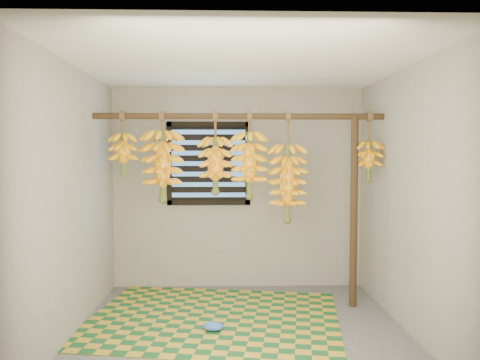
{
  "coord_description": "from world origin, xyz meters",
  "views": [
    {
      "loc": [
        -0.13,
        -4.14,
        1.6
      ],
      "look_at": [
        0.0,
        0.55,
        1.35
      ],
      "focal_mm": 35.0,
      "sensor_mm": 36.0,
      "label": 1
    }
  ],
  "objects_px": {
    "plastic_bag": "(213,326)",
    "banana_bunch_c": "(215,165)",
    "banana_bunch_a": "(123,154)",
    "banana_bunch_d": "(249,165)",
    "banana_bunch_f": "(369,160)",
    "woven_mat": "(214,318)",
    "banana_bunch_e": "(288,183)",
    "support_post": "(354,212)",
    "banana_bunch_b": "(162,166)"
  },
  "relations": [
    {
      "from": "support_post",
      "to": "banana_bunch_e",
      "type": "relative_size",
      "value": 1.74
    },
    {
      "from": "banana_bunch_a",
      "to": "banana_bunch_d",
      "type": "bearing_deg",
      "value": 0.0
    },
    {
      "from": "plastic_bag",
      "to": "banana_bunch_d",
      "type": "height_order",
      "value": "banana_bunch_d"
    },
    {
      "from": "banana_bunch_e",
      "to": "support_post",
      "type": "bearing_deg",
      "value": 0.0
    },
    {
      "from": "plastic_bag",
      "to": "banana_bunch_c",
      "type": "height_order",
      "value": "banana_bunch_c"
    },
    {
      "from": "banana_bunch_f",
      "to": "banana_bunch_a",
      "type": "bearing_deg",
      "value": 180.0
    },
    {
      "from": "banana_bunch_a",
      "to": "banana_bunch_d",
      "type": "xyz_separation_m",
      "value": [
        1.3,
        0.0,
        -0.11
      ]
    },
    {
      "from": "banana_bunch_e",
      "to": "banana_bunch_c",
      "type": "bearing_deg",
      "value": 180.0
    },
    {
      "from": "banana_bunch_c",
      "to": "banana_bunch_e",
      "type": "height_order",
      "value": "same"
    },
    {
      "from": "woven_mat",
      "to": "support_post",
      "type": "bearing_deg",
      "value": 13.02
    },
    {
      "from": "woven_mat",
      "to": "banana_bunch_d",
      "type": "bearing_deg",
      "value": 42.75
    },
    {
      "from": "banana_bunch_b",
      "to": "banana_bunch_f",
      "type": "height_order",
      "value": "same"
    },
    {
      "from": "banana_bunch_a",
      "to": "banana_bunch_e",
      "type": "relative_size",
      "value": 0.57
    },
    {
      "from": "banana_bunch_d",
      "to": "banana_bunch_e",
      "type": "relative_size",
      "value": 0.78
    },
    {
      "from": "support_post",
      "to": "woven_mat",
      "type": "bearing_deg",
      "value": -166.98
    },
    {
      "from": "banana_bunch_a",
      "to": "banana_bunch_b",
      "type": "relative_size",
      "value": 0.71
    },
    {
      "from": "support_post",
      "to": "plastic_bag",
      "type": "xyz_separation_m",
      "value": [
        -1.46,
        -0.68,
        -0.95
      ]
    },
    {
      "from": "banana_bunch_a",
      "to": "banana_bunch_f",
      "type": "distance_m",
      "value": 2.55
    },
    {
      "from": "banana_bunch_b",
      "to": "banana_bunch_f",
      "type": "relative_size",
      "value": 1.3
    },
    {
      "from": "banana_bunch_b",
      "to": "banana_bunch_d",
      "type": "distance_m",
      "value": 0.9
    },
    {
      "from": "support_post",
      "to": "banana_bunch_d",
      "type": "height_order",
      "value": "banana_bunch_d"
    },
    {
      "from": "banana_bunch_a",
      "to": "banana_bunch_f",
      "type": "xyz_separation_m",
      "value": [
        2.55,
        0.0,
        -0.07
      ]
    },
    {
      "from": "banana_bunch_c",
      "to": "banana_bunch_d",
      "type": "height_order",
      "value": "same"
    },
    {
      "from": "woven_mat",
      "to": "banana_bunch_b",
      "type": "height_order",
      "value": "banana_bunch_b"
    },
    {
      "from": "woven_mat",
      "to": "banana_bunch_b",
      "type": "xyz_separation_m",
      "value": [
        -0.53,
        0.34,
        1.48
      ]
    },
    {
      "from": "plastic_bag",
      "to": "banana_bunch_c",
      "type": "distance_m",
      "value": 1.6
    },
    {
      "from": "banana_bunch_c",
      "to": "banana_bunch_d",
      "type": "distance_m",
      "value": 0.35
    },
    {
      "from": "banana_bunch_a",
      "to": "banana_bunch_b",
      "type": "bearing_deg",
      "value": 0.0
    },
    {
      "from": "banana_bunch_e",
      "to": "plastic_bag",
      "type": "bearing_deg",
      "value": -138.38
    },
    {
      "from": "support_post",
      "to": "banana_bunch_f",
      "type": "distance_m",
      "value": 0.56
    },
    {
      "from": "banana_bunch_b",
      "to": "banana_bunch_d",
      "type": "xyz_separation_m",
      "value": [
        0.9,
        0.0,
        0.01
      ]
    },
    {
      "from": "plastic_bag",
      "to": "banana_bunch_b",
      "type": "relative_size",
      "value": 0.21
    },
    {
      "from": "support_post",
      "to": "banana_bunch_b",
      "type": "height_order",
      "value": "banana_bunch_b"
    },
    {
      "from": "woven_mat",
      "to": "banana_bunch_f",
      "type": "xyz_separation_m",
      "value": [
        1.61,
        0.34,
        1.54
      ]
    },
    {
      "from": "banana_bunch_d",
      "to": "banana_bunch_f",
      "type": "bearing_deg",
      "value": -0.0
    },
    {
      "from": "woven_mat",
      "to": "banana_bunch_e",
      "type": "xyz_separation_m",
      "value": [
        0.77,
        0.34,
        1.3
      ]
    },
    {
      "from": "banana_bunch_d",
      "to": "banana_bunch_e",
      "type": "xyz_separation_m",
      "value": [
        0.4,
        -0.0,
        -0.19
      ]
    },
    {
      "from": "support_post",
      "to": "banana_bunch_a",
      "type": "distance_m",
      "value": 2.47
    },
    {
      "from": "banana_bunch_b",
      "to": "banana_bunch_c",
      "type": "distance_m",
      "value": 0.55
    },
    {
      "from": "support_post",
      "to": "banana_bunch_c",
      "type": "xyz_separation_m",
      "value": [
        -1.45,
        0.0,
        0.5
      ]
    },
    {
      "from": "plastic_bag",
      "to": "banana_bunch_b",
      "type": "bearing_deg",
      "value": 128.47
    },
    {
      "from": "banana_bunch_f",
      "to": "woven_mat",
      "type": "bearing_deg",
      "value": -168.15
    },
    {
      "from": "banana_bunch_f",
      "to": "banana_bunch_c",
      "type": "bearing_deg",
      "value": 180.0
    },
    {
      "from": "banana_bunch_f",
      "to": "plastic_bag",
      "type": "bearing_deg",
      "value": -157.21
    },
    {
      "from": "banana_bunch_c",
      "to": "plastic_bag",
      "type": "bearing_deg",
      "value": -90.89
    },
    {
      "from": "banana_bunch_b",
      "to": "support_post",
      "type": "bearing_deg",
      "value": 0.0
    },
    {
      "from": "plastic_bag",
      "to": "banana_bunch_d",
      "type": "bearing_deg",
      "value": 61.83
    },
    {
      "from": "banana_bunch_c",
      "to": "banana_bunch_f",
      "type": "relative_size",
      "value": 1.18
    },
    {
      "from": "banana_bunch_c",
      "to": "banana_bunch_e",
      "type": "relative_size",
      "value": 0.74
    },
    {
      "from": "banana_bunch_b",
      "to": "banana_bunch_e",
      "type": "xyz_separation_m",
      "value": [
        1.3,
        -0.0,
        -0.18
      ]
    }
  ]
}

